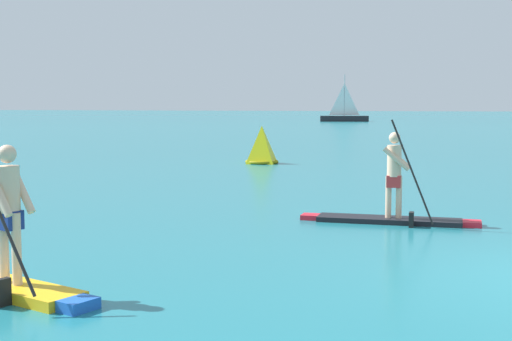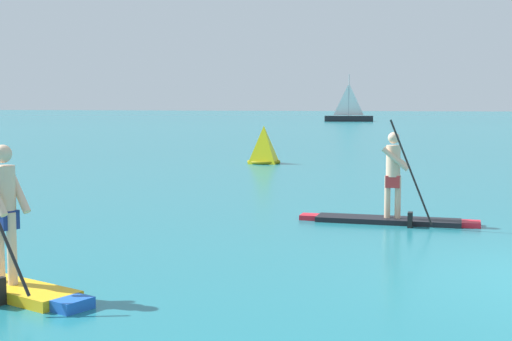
# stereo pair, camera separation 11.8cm
# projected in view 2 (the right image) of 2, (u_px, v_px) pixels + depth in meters

# --- Properties ---
(paddleboarder_near_left) EXTENTS (2.81, 1.31, 1.91)m
(paddleboarder_near_left) POSITION_uv_depth(u_px,v_px,m) (2.00, 260.00, 8.27)
(paddleboarder_near_left) COLOR yellow
(paddleboarder_near_left) RESTS_ON ground
(paddleboarder_mid_center) EXTENTS (3.30, 0.84, 1.97)m
(paddleboarder_mid_center) POSITION_uv_depth(u_px,v_px,m) (391.00, 203.00, 13.16)
(paddleboarder_mid_center) COLOR black
(paddleboarder_mid_center) RESTS_ON ground
(race_marker_buoy) EXTENTS (1.43, 1.43, 1.40)m
(race_marker_buoy) POSITION_uv_depth(u_px,v_px,m) (264.00, 146.00, 26.43)
(race_marker_buoy) COLOR yellow
(race_marker_buoy) RESTS_ON ground
(sailboat_left_horizon) EXTENTS (6.31, 3.17, 5.95)m
(sailboat_left_horizon) POSITION_uv_depth(u_px,v_px,m) (349.00, 116.00, 90.71)
(sailboat_left_horizon) COLOR black
(sailboat_left_horizon) RESTS_ON ground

